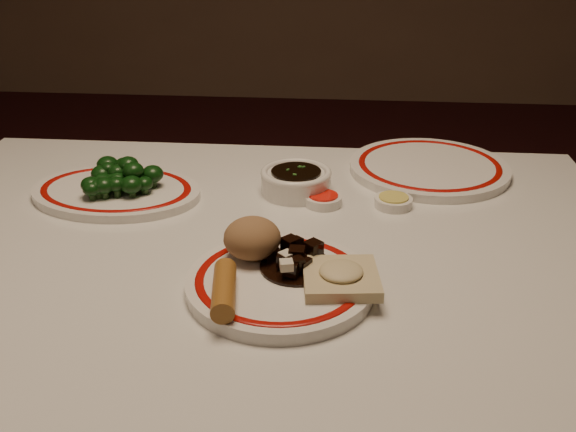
# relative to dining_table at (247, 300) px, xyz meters

# --- Properties ---
(dining_table) EXTENTS (1.20, 0.90, 0.75)m
(dining_table) POSITION_rel_dining_table_xyz_m (0.00, 0.00, 0.00)
(dining_table) COLOR silver
(dining_table) RESTS_ON ground
(main_plate) EXTENTS (0.32, 0.32, 0.02)m
(main_plate) POSITION_rel_dining_table_xyz_m (0.06, -0.11, 0.10)
(main_plate) COLOR white
(main_plate) RESTS_ON dining_table
(rice_mound) EXTENTS (0.08, 0.08, 0.06)m
(rice_mound) POSITION_rel_dining_table_xyz_m (0.02, -0.06, 0.14)
(rice_mound) COLOR #946A46
(rice_mound) RESTS_ON main_plate
(spring_roll) EXTENTS (0.04, 0.11, 0.03)m
(spring_roll) POSITION_rel_dining_table_xyz_m (-0.00, -0.17, 0.12)
(spring_roll) COLOR #A16827
(spring_roll) RESTS_ON main_plate
(fried_wonton) EXTENTS (0.11, 0.11, 0.03)m
(fried_wonton) POSITION_rel_dining_table_xyz_m (0.14, -0.12, 0.12)
(fried_wonton) COLOR beige
(fried_wonton) RESTS_ON main_plate
(stirfry_heap) EXTENTS (0.10, 0.10, 0.03)m
(stirfry_heap) POSITION_rel_dining_table_xyz_m (0.08, -0.08, 0.12)
(stirfry_heap) COLOR black
(stirfry_heap) RESTS_ON main_plate
(broccoli_plate) EXTENTS (0.32, 0.29, 0.02)m
(broccoli_plate) POSITION_rel_dining_table_xyz_m (-0.25, 0.17, 0.10)
(broccoli_plate) COLOR white
(broccoli_plate) RESTS_ON dining_table
(broccoli_pile) EXTENTS (0.13, 0.14, 0.05)m
(broccoli_pile) POSITION_rel_dining_table_xyz_m (-0.24, 0.16, 0.13)
(broccoli_pile) COLOR #23471C
(broccoli_pile) RESTS_ON broccoli_plate
(soy_bowl) EXTENTS (0.12, 0.12, 0.04)m
(soy_bowl) POSITION_rel_dining_table_xyz_m (0.06, 0.21, 0.11)
(soy_bowl) COLOR white
(soy_bowl) RESTS_ON dining_table
(sweet_sour_dish) EXTENTS (0.06, 0.06, 0.02)m
(sweet_sour_dish) POSITION_rel_dining_table_xyz_m (0.11, 0.16, 0.10)
(sweet_sour_dish) COLOR white
(sweet_sour_dish) RESTS_ON dining_table
(mustard_dish) EXTENTS (0.06, 0.06, 0.02)m
(mustard_dish) POSITION_rel_dining_table_xyz_m (0.23, 0.17, 0.10)
(mustard_dish) COLOR white
(mustard_dish) RESTS_ON dining_table
(far_plate) EXTENTS (0.39, 0.39, 0.02)m
(far_plate) POSITION_rel_dining_table_xyz_m (0.31, 0.33, 0.10)
(far_plate) COLOR white
(far_plate) RESTS_ON dining_table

